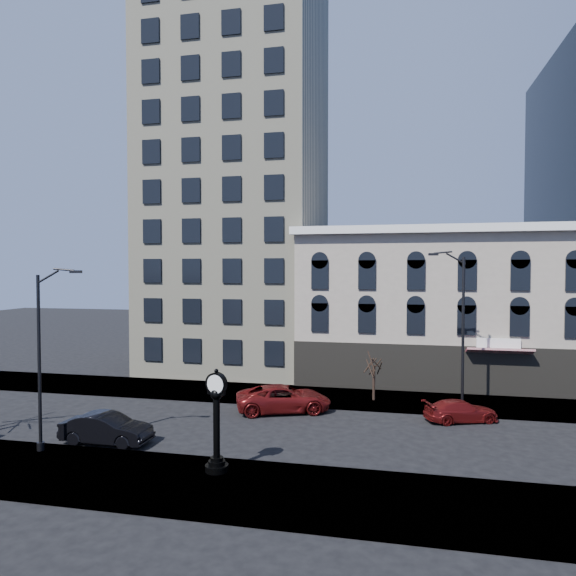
# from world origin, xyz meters

# --- Properties ---
(ground) EXTENTS (160.00, 160.00, 0.00)m
(ground) POSITION_xyz_m (0.00, 0.00, 0.00)
(ground) COLOR black
(ground) RESTS_ON ground
(sidewalk_far) EXTENTS (160.00, 6.00, 0.12)m
(sidewalk_far) POSITION_xyz_m (0.00, 8.00, 0.06)
(sidewalk_far) COLOR gray
(sidewalk_far) RESTS_ON ground
(sidewalk_near) EXTENTS (160.00, 6.00, 0.12)m
(sidewalk_near) POSITION_xyz_m (0.00, -8.00, 0.06)
(sidewalk_near) COLOR gray
(sidewalk_near) RESTS_ON ground
(cream_tower) EXTENTS (15.90, 15.40, 42.50)m
(cream_tower) POSITION_xyz_m (-6.11, 18.88, 19.32)
(cream_tower) COLOR beige
(cream_tower) RESTS_ON ground
(victorian_row) EXTENTS (22.60, 11.19, 12.50)m
(victorian_row) POSITION_xyz_m (12.00, 15.89, 6.00)
(victorian_row) COLOR #A79A89
(victorian_row) RESTS_ON ground
(street_clock) EXTENTS (1.05, 1.05, 4.63)m
(street_clock) POSITION_xyz_m (1.03, -6.64, 2.21)
(street_clock) COLOR black
(street_clock) RESTS_ON sidewalk_near
(street_lamp_near) EXTENTS (2.39, 0.72, 9.31)m
(street_lamp_near) POSITION_xyz_m (-7.85, -5.87, 7.15)
(street_lamp_near) COLOR black
(street_lamp_near) RESTS_ON sidewalk_near
(street_lamp_far) EXTENTS (2.71, 0.41, 10.46)m
(street_lamp_far) POSITION_xyz_m (12.28, 6.44, 8.01)
(street_lamp_far) COLOR black
(street_lamp_far) RESTS_ON sidewalk_far
(bare_tree_far) EXTENTS (2.27, 2.27, 3.89)m
(bare_tree_far) POSITION_xyz_m (7.31, 7.67, 3.05)
(bare_tree_far) COLOR black
(bare_tree_far) RESTS_ON sidewalk_far
(car_near_b) EXTENTS (4.80, 1.69, 1.58)m
(car_near_b) POSITION_xyz_m (-6.06, -4.06, 0.79)
(car_near_b) COLOR black
(car_near_b) RESTS_ON ground
(car_far_a) EXTENTS (6.71, 4.76, 1.70)m
(car_far_a) POSITION_xyz_m (1.74, 3.88, 0.85)
(car_far_a) COLOR maroon
(car_far_a) RESTS_ON ground
(car_far_b) EXTENTS (4.79, 3.26, 1.29)m
(car_far_b) POSITION_xyz_m (12.69, 4.03, 0.64)
(car_far_b) COLOR maroon
(car_far_b) RESTS_ON ground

